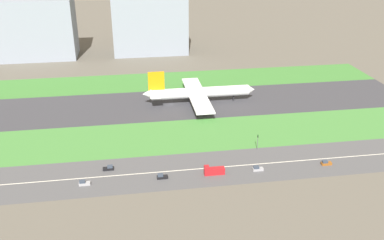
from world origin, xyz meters
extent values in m
plane|color=#5B564C|center=(0.00, 0.00, 0.00)|extent=(800.00, 800.00, 0.00)
cube|color=#38383D|center=(0.00, 0.00, 0.05)|extent=(280.00, 46.00, 0.10)
cube|color=#3D7A33|center=(0.00, 41.00, 0.05)|extent=(280.00, 36.00, 0.10)
cube|color=#427F38|center=(0.00, -41.00, 0.05)|extent=(280.00, 36.00, 0.10)
cube|color=#4C4C4F|center=(0.00, -73.00, 0.05)|extent=(280.00, 28.00, 0.10)
cube|color=silver|center=(0.00, -73.00, 0.11)|extent=(266.00, 0.50, 0.01)
cylinder|color=white|center=(17.65, 0.00, 6.30)|extent=(56.00, 6.00, 6.00)
cone|color=white|center=(47.65, 0.00, 6.30)|extent=(4.00, 5.70, 5.70)
cone|color=white|center=(-12.85, 0.00, 7.10)|extent=(5.00, 5.40, 5.40)
cube|color=orange|center=(-7.35, 0.00, 14.30)|extent=(9.00, 0.80, 11.00)
cube|color=white|center=(-8.35, 0.00, 7.30)|extent=(6.00, 16.00, 0.60)
cube|color=white|center=(15.65, 15.00, 5.10)|extent=(10.00, 26.00, 1.00)
cylinder|color=gray|center=(16.65, 9.00, 2.90)|extent=(5.00, 3.20, 3.20)
cube|color=white|center=(15.65, -15.00, 5.10)|extent=(10.00, 26.00, 1.00)
cylinder|color=gray|center=(16.65, -9.00, 2.90)|extent=(5.00, 3.20, 3.20)
cylinder|color=black|center=(37.25, 0.00, 1.70)|extent=(1.00, 1.00, 3.20)
cylinder|color=black|center=(13.65, 3.50, 1.70)|extent=(1.00, 1.00, 3.20)
cylinder|color=black|center=(13.65, -3.50, 1.70)|extent=(1.00, 1.00, 3.20)
cube|color=#99999E|center=(28.23, -78.00, 0.65)|extent=(4.40, 1.80, 1.10)
cube|color=#333D4C|center=(27.43, -78.00, 1.65)|extent=(2.20, 1.66, 0.90)
cube|color=black|center=(-33.09, -68.00, 0.65)|extent=(4.40, 1.80, 1.10)
cube|color=#333D4C|center=(-32.29, -68.00, 1.65)|extent=(2.20, 1.66, 0.90)
cube|color=#B2191E|center=(9.77, -78.00, 1.50)|extent=(8.40, 2.50, 2.80)
cube|color=#B2191E|center=(6.57, -78.00, 3.50)|extent=(2.00, 2.30, 1.20)
cube|color=brown|center=(58.31, -78.00, 0.65)|extent=(4.40, 1.80, 1.10)
cube|color=#333D4C|center=(57.51, -78.00, 1.65)|extent=(2.20, 1.66, 0.90)
cube|color=black|center=(-11.47, -78.00, 0.65)|extent=(4.40, 1.80, 1.10)
cube|color=#333D4C|center=(-12.27, -78.00, 1.65)|extent=(2.20, 1.66, 0.90)
cube|color=#99999E|center=(-41.92, -78.00, 0.65)|extent=(4.40, 1.80, 1.10)
cube|color=#333D4C|center=(-42.72, -78.00, 1.65)|extent=(2.20, 1.66, 0.90)
cylinder|color=#4C4C51|center=(33.33, -60.00, 3.10)|extent=(0.24, 0.24, 6.00)
cube|color=black|center=(33.33, -60.00, 6.70)|extent=(0.36, 0.36, 1.20)
sphere|color=#19D826|center=(33.33, -60.20, 7.00)|extent=(0.24, 0.24, 0.24)
cube|color=gray|center=(-90.00, 114.00, 22.35)|extent=(58.19, 33.41, 44.71)
cube|color=gray|center=(-3.21, 114.00, 25.49)|extent=(58.03, 29.06, 50.98)
cylinder|color=silver|center=(9.90, 159.00, 8.99)|extent=(24.28, 24.28, 17.98)
camera|label=1|loc=(-22.18, -223.20, 91.31)|focal=39.61mm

